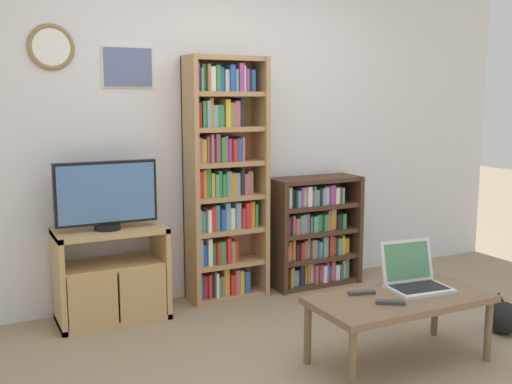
% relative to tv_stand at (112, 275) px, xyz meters
% --- Properties ---
extents(ground_plane, '(18.00, 18.00, 0.00)m').
position_rel_tv_stand_xyz_m(ground_plane, '(0.90, -1.50, -0.33)').
color(ground_plane, gray).
extents(wall_back, '(5.71, 0.09, 2.60)m').
position_rel_tv_stand_xyz_m(wall_back, '(0.89, 0.27, 0.98)').
color(wall_back, silver).
rests_on(wall_back, ground_plane).
extents(tv_stand, '(0.75, 0.40, 0.66)m').
position_rel_tv_stand_xyz_m(tv_stand, '(0.00, 0.00, 0.00)').
color(tv_stand, tan).
rests_on(tv_stand, ground_plane).
extents(television, '(0.69, 0.18, 0.47)m').
position_rel_tv_stand_xyz_m(television, '(-0.02, -0.01, 0.57)').
color(television, black).
rests_on(television, tv_stand).
extents(bookshelf_tall, '(0.61, 0.27, 1.86)m').
position_rel_tv_stand_xyz_m(bookshelf_tall, '(0.89, 0.10, 0.60)').
color(bookshelf_tall, tan).
rests_on(bookshelf_tall, ground_plane).
extents(bookshelf_short, '(0.76, 0.31, 0.91)m').
position_rel_tv_stand_xyz_m(bookshelf_short, '(1.69, 0.08, 0.11)').
color(bookshelf_short, '#472D1E').
rests_on(bookshelf_short, ground_plane).
extents(coffee_table, '(1.07, 0.53, 0.41)m').
position_rel_tv_stand_xyz_m(coffee_table, '(1.34, -1.45, 0.04)').
color(coffee_table, brown).
rests_on(coffee_table, ground_plane).
extents(laptop, '(0.38, 0.34, 0.28)m').
position_rel_tv_stand_xyz_m(laptop, '(1.52, -1.36, 0.15)').
color(laptop, silver).
rests_on(laptop, coffee_table).
extents(remote_near_laptop, '(0.16, 0.12, 0.02)m').
position_rel_tv_stand_xyz_m(remote_near_laptop, '(1.20, -1.53, 0.09)').
color(remote_near_laptop, '#38383A').
rests_on(remote_near_laptop, coffee_table).
extents(remote_far_from_laptop, '(0.17, 0.08, 0.02)m').
position_rel_tv_stand_xyz_m(remote_far_from_laptop, '(1.16, -1.32, 0.09)').
color(remote_far_from_laptop, '#38383A').
rests_on(remote_far_from_laptop, coffee_table).
extents(cat, '(0.24, 0.42, 0.26)m').
position_rel_tv_stand_xyz_m(cat, '(2.26, -1.40, -0.21)').
color(cat, black).
rests_on(cat, ground_plane).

